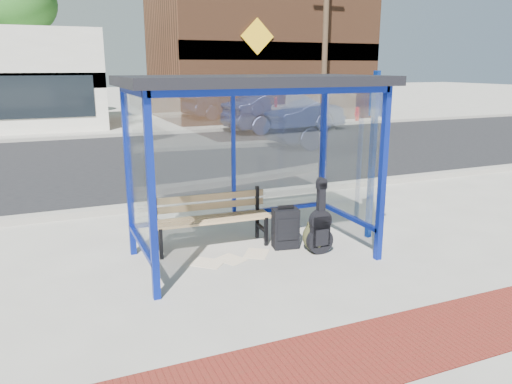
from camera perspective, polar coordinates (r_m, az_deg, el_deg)
name	(u,v)px	position (r m, az deg, el deg)	size (l,w,h in m)	color
ground	(254,256)	(6.90, -0.26, -7.37)	(120.00, 120.00, 0.00)	#B2ADA0
brick_paver_strip	(365,353)	(4.86, 12.38, -17.54)	(60.00, 1.00, 0.01)	maroon
curb_near	(194,201)	(9.49, -7.11, -1.05)	(60.00, 0.25, 0.12)	gray
street_asphalt	(143,159)	(14.36, -12.83, 3.66)	(60.00, 10.00, 0.00)	black
curb_far	(116,135)	(19.33, -15.67, 6.29)	(60.00, 0.25, 0.12)	gray
far_sidewalk	(110,131)	(21.21, -16.38, 6.75)	(60.00, 4.00, 0.01)	#B2ADA0
bus_shelter	(251,103)	(6.50, -0.53, 10.09)	(3.30, 1.80, 2.42)	navy
storefront_brown	(257,53)	(26.58, 0.08, 15.60)	(10.00, 7.08, 6.40)	#59331E
tree_mid	(18,4)	(28.07, -25.54, 18.83)	(3.60, 3.60, 7.03)	#4C3826
tree_right	(303,16)	(31.82, 5.34, 19.37)	(3.60, 3.60, 7.03)	#4C3826
utility_pole_east	(326,28)	(22.53, 7.95, 18.04)	(1.60, 0.24, 8.00)	#4C3826
bench	(210,216)	(7.15, -5.23, -2.76)	(1.73, 0.50, 0.81)	black
guitar_bag	(320,228)	(6.94, 7.34, -4.09)	(0.37, 0.12, 1.02)	black
suitcase	(285,228)	(7.13, 3.39, -4.17)	(0.40, 0.30, 0.63)	black
backpack	(315,238)	(7.08, 6.72, -5.21)	(0.40, 0.38, 0.41)	#2D2E19
sign_post	(373,147)	(7.53, 13.27, 5.07)	(0.13, 0.31, 2.48)	navy
newspaper_a	(208,263)	(6.70, -5.56, -8.08)	(0.41, 0.32, 0.01)	white
newspaper_b	(257,254)	(6.99, 0.06, -7.05)	(0.39, 0.31, 0.01)	white
newspaper_c	(231,259)	(6.80, -2.88, -7.70)	(0.37, 0.29, 0.01)	white
parked_car	(284,111)	(20.17, 3.26, 9.21)	(1.69, 4.86, 1.60)	#181F43
fire_hydrant	(357,114)	(23.90, 11.49, 8.74)	(0.32, 0.21, 0.72)	#A2100B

